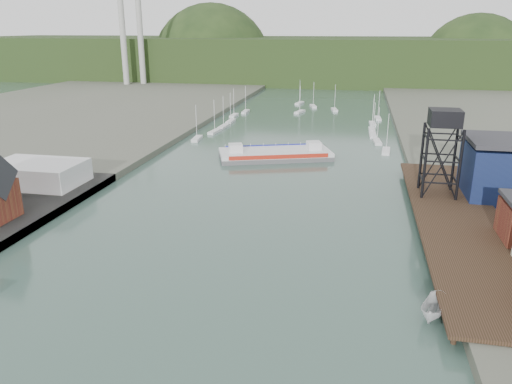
% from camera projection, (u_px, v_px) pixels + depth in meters
% --- Properties ---
extents(ground, '(600.00, 600.00, 0.00)m').
position_uv_depth(ground, '(136.00, 378.00, 48.14)').
color(ground, '#314C43').
rests_on(ground, ground).
extents(east_pier, '(14.00, 70.00, 2.45)m').
position_uv_depth(east_pier, '(459.00, 220.00, 82.36)').
color(east_pier, black).
rests_on(east_pier, ground).
extents(white_shed, '(18.00, 12.00, 4.50)m').
position_uv_depth(white_shed, '(37.00, 173.00, 101.81)').
color(white_shed, silver).
rests_on(white_shed, west_quay).
extents(lift_tower, '(6.50, 6.50, 16.00)m').
position_uv_depth(lift_tower, '(445.00, 123.00, 90.52)').
color(lift_tower, black).
rests_on(lift_tower, east_pier).
extents(marina_sailboats, '(57.71, 92.65, 0.90)m').
position_uv_depth(marina_sailboats, '(302.00, 122.00, 176.81)').
color(marina_sailboats, silver).
rests_on(marina_sailboats, ground).
extents(smokestacks, '(11.20, 8.20, 60.00)m').
position_uv_depth(smokestacks, '(131.00, 32.00, 275.16)').
color(smokestacks, '#A2A39D').
rests_on(smokestacks, ground).
extents(distant_hills, '(500.00, 120.00, 80.00)m').
position_uv_depth(distant_hills, '(325.00, 62.00, 325.95)').
color(distant_hills, black).
rests_on(distant_hills, ground).
extents(chain_ferry, '(30.51, 20.12, 4.08)m').
position_uv_depth(chain_ferry, '(275.00, 154.00, 128.59)').
color(chain_ferry, '#555558').
rests_on(chain_ferry, ground).
extents(motorboat, '(4.50, 6.76, 2.45)m').
position_uv_depth(motorboat, '(434.00, 309.00, 57.66)').
color(motorboat, silver).
rests_on(motorboat, ground).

